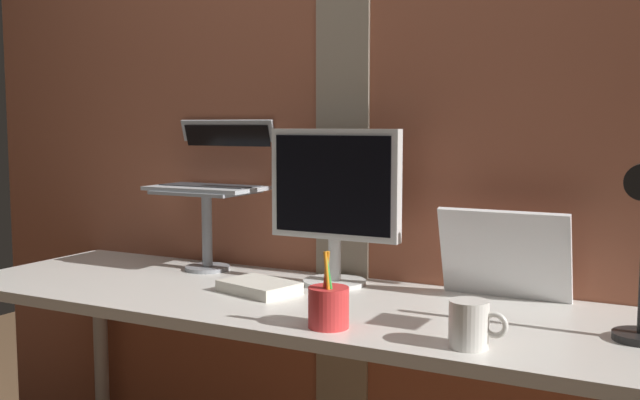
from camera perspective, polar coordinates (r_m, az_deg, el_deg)
brick_wall_back at (r=2.21m, az=4.12°, el=6.64°), size 3.03×0.16×2.45m
desk at (r=1.96m, az=-1.38°, el=-9.67°), size 2.06×0.63×0.74m
monitor at (r=2.07m, az=1.12°, el=0.49°), size 0.39×0.18×0.44m
laptop_stand at (r=2.32m, az=-8.75°, el=-1.28°), size 0.28×0.22×0.25m
laptop at (r=2.36m, az=-7.82°, el=2.38°), size 0.35×0.27×0.22m
whiteboard_panel at (r=1.97m, az=14.05°, el=-4.15°), size 0.34×0.09×0.24m
pen_cup at (r=1.66m, az=0.66°, el=-8.23°), size 0.09×0.09×0.18m
coffee_mug at (r=1.55m, az=11.53°, el=-9.38°), size 0.12×0.08×0.10m
paper_clutter_stack at (r=2.01m, az=-4.78°, el=-6.74°), size 0.23×0.19×0.03m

